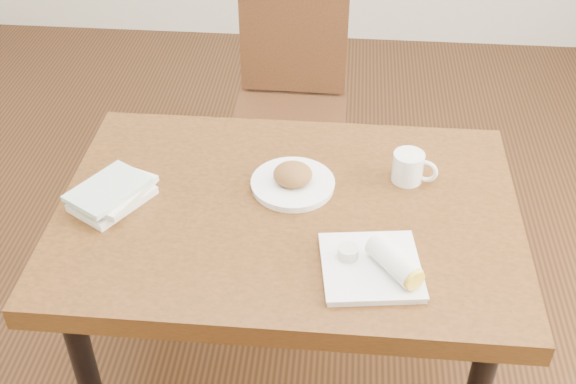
# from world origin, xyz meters

# --- Properties ---
(table) EXTENTS (1.18, 0.82, 0.75)m
(table) POSITION_xyz_m (0.00, 0.00, 0.67)
(table) COLOR brown
(table) RESTS_ON ground
(chair_far) EXTENTS (0.43, 0.43, 0.95)m
(chair_far) POSITION_xyz_m (-0.07, 0.91, 0.55)
(chair_far) COLOR #4E2C16
(chair_far) RESTS_ON ground
(plate_scone) EXTENTS (0.22, 0.22, 0.07)m
(plate_scone) POSITION_xyz_m (0.01, 0.08, 0.77)
(plate_scone) COLOR white
(plate_scone) RESTS_ON table
(coffee_mug) EXTENTS (0.12, 0.08, 0.08)m
(coffee_mug) POSITION_xyz_m (0.31, 0.14, 0.79)
(coffee_mug) COLOR white
(coffee_mug) RESTS_ON table
(plate_burrito) EXTENTS (0.25, 0.25, 0.08)m
(plate_burrito) POSITION_xyz_m (0.23, -0.22, 0.77)
(plate_burrito) COLOR white
(plate_burrito) RESTS_ON table
(book_stack) EXTENTS (0.22, 0.24, 0.05)m
(book_stack) POSITION_xyz_m (-0.45, -0.02, 0.78)
(book_stack) COLOR white
(book_stack) RESTS_ON table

